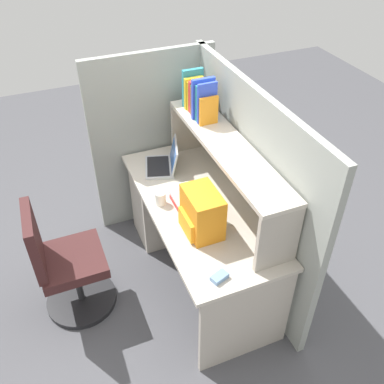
{
  "coord_description": "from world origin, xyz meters",
  "views": [
    {
      "loc": [
        2.13,
        -0.92,
        2.68
      ],
      "look_at": [
        0.0,
        -0.05,
        0.85
      ],
      "focal_mm": 39.88,
      "sensor_mm": 36.0,
      "label": 1
    }
  ],
  "objects": [
    {
      "name": "ground_plane",
      "position": [
        0.0,
        0.0,
        0.0
      ],
      "size": [
        8.0,
        8.0,
        0.0
      ],
      "primitive_type": "plane",
      "color": "#4C4C51"
    },
    {
      "name": "desk",
      "position": [
        -0.39,
        0.0,
        0.4
      ],
      "size": [
        1.6,
        0.7,
        0.73
      ],
      "color": "beige",
      "rests_on": "ground_plane"
    },
    {
      "name": "cubicle_partition_rear",
      "position": [
        0.0,
        0.38,
        0.78
      ],
      "size": [
        1.84,
        0.05,
        1.55
      ],
      "primitive_type": "cube",
      "color": "#939991",
      "rests_on": "ground_plane"
    },
    {
      "name": "cubicle_partition_left",
      "position": [
        -0.85,
        -0.05,
        0.78
      ],
      "size": [
        0.05,
        1.06,
        1.55
      ],
      "primitive_type": "cube",
      "color": "#939991",
      "rests_on": "ground_plane"
    },
    {
      "name": "overhead_hutch",
      "position": [
        0.0,
        0.2,
        1.08
      ],
      "size": [
        1.44,
        0.28,
        0.45
      ],
      "color": "#B3A99C",
      "rests_on": "desk"
    },
    {
      "name": "reference_books_on_shelf",
      "position": [
        -0.45,
        0.2,
        1.31
      ],
      "size": [
        0.34,
        0.17,
        0.3
      ],
      "color": "teal",
      "rests_on": "overhead_hutch"
    },
    {
      "name": "laptop",
      "position": [
        -0.51,
        -0.08,
        0.78
      ],
      "size": [
        0.37,
        0.33,
        0.22
      ],
      "color": "#B7BABF",
      "rests_on": "desk"
    },
    {
      "name": "backpack",
      "position": [
        0.26,
        -0.09,
        0.88
      ],
      "size": [
        0.3,
        0.22,
        0.31
      ],
      "color": "orange",
      "rests_on": "desk"
    },
    {
      "name": "computer_mouse",
      "position": [
        0.68,
        -0.15,
        0.75
      ],
      "size": [
        0.09,
        0.12,
        0.03
      ],
      "primitive_type": "cube",
      "rotation": [
        0.0,
        0.0,
        0.34
      ],
      "color": "#7299C6",
      "rests_on": "desk"
    },
    {
      "name": "paper_cup",
      "position": [
        -0.1,
        -0.25,
        0.78
      ],
      "size": [
        0.08,
        0.08,
        0.1
      ],
      "primitive_type": "cylinder",
      "color": "white",
      "rests_on": "desk"
    },
    {
      "name": "desk_book_stack",
      "position": [
        -0.05,
        -0.09,
        0.78
      ],
      "size": [
        0.26,
        0.19,
        0.09
      ],
      "color": "red",
      "rests_on": "desk"
    },
    {
      "name": "office_chair",
      "position": [
        -0.07,
        -0.98,
        0.39
      ],
      "size": [
        0.52,
        0.52,
        0.93
      ],
      "rotation": [
        0.0,
        0.0,
        3.12
      ],
      "color": "black",
      "rests_on": "ground_plane"
    }
  ]
}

